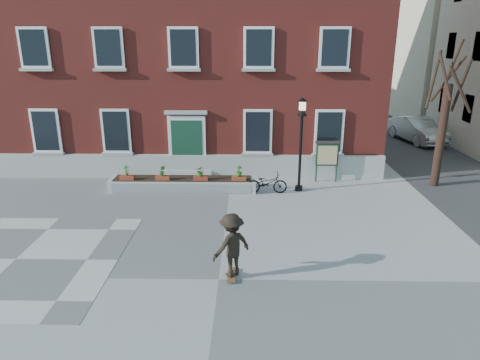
{
  "coord_description": "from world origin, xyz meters",
  "views": [
    {
      "loc": [
        0.76,
        -10.03,
        6.08
      ],
      "look_at": [
        0.5,
        4.0,
        1.5
      ],
      "focal_mm": 32.0,
      "sensor_mm": 36.0,
      "label": 1
    }
  ],
  "objects_px": {
    "notice_board": "(327,155)",
    "skateboarder": "(232,245)",
    "bicycle": "(267,183)",
    "parked_car": "(416,130)",
    "lamp_post": "(301,132)"
  },
  "relations": [
    {
      "from": "bicycle",
      "to": "notice_board",
      "type": "distance_m",
      "value": 3.27
    },
    {
      "from": "bicycle",
      "to": "parked_car",
      "type": "height_order",
      "value": "parked_car"
    },
    {
      "from": "bicycle",
      "to": "lamp_post",
      "type": "bearing_deg",
      "value": -76.01
    },
    {
      "from": "bicycle",
      "to": "notice_board",
      "type": "height_order",
      "value": "notice_board"
    },
    {
      "from": "notice_board",
      "to": "skateboarder",
      "type": "bearing_deg",
      "value": -115.42
    },
    {
      "from": "notice_board",
      "to": "skateboarder",
      "type": "xyz_separation_m",
      "value": [
        -3.95,
        -8.3,
        -0.31
      ]
    },
    {
      "from": "skateboarder",
      "to": "notice_board",
      "type": "bearing_deg",
      "value": 64.58
    },
    {
      "from": "bicycle",
      "to": "skateboarder",
      "type": "bearing_deg",
      "value": 168.97
    },
    {
      "from": "notice_board",
      "to": "skateboarder",
      "type": "relative_size",
      "value": 1.02
    },
    {
      "from": "lamp_post",
      "to": "parked_car",
      "type": "bearing_deg",
      "value": 48.27
    },
    {
      "from": "lamp_post",
      "to": "notice_board",
      "type": "bearing_deg",
      "value": 41.88
    },
    {
      "from": "bicycle",
      "to": "parked_car",
      "type": "xyz_separation_m",
      "value": [
        9.8,
        9.8,
        0.33
      ]
    },
    {
      "from": "lamp_post",
      "to": "notice_board",
      "type": "distance_m",
      "value": 2.22
    },
    {
      "from": "notice_board",
      "to": "parked_car",
      "type": "bearing_deg",
      "value": 49.33
    },
    {
      "from": "bicycle",
      "to": "lamp_post",
      "type": "height_order",
      "value": "lamp_post"
    }
  ]
}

